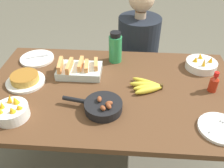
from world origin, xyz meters
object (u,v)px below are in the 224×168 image
object	(u,v)px
hot_sauce_bottle	(214,83)
person_figure	(137,65)
water_bottle	(115,48)
fruit_bowl_mango	(12,111)
empty_plate_far_left	(37,58)
melon_tray	(79,70)
empty_plate_near_front	(220,128)
frittata_plate_center	(25,79)
fruit_bowl_citrus	(201,64)
skillet	(102,106)
banana_bunch	(148,86)

from	to	relation	value
hot_sauce_bottle	person_figure	size ratio (longest dim) A/B	0.11
water_bottle	fruit_bowl_mango	bearing A→B (deg)	-129.87
empty_plate_far_left	person_figure	size ratio (longest dim) A/B	0.20
melon_tray	empty_plate_near_front	bearing A→B (deg)	-28.67
frittata_plate_center	fruit_bowl_mango	size ratio (longest dim) A/B	1.35
water_bottle	person_figure	bearing A→B (deg)	64.52
empty_plate_far_left	fruit_bowl_citrus	size ratio (longest dim) A/B	1.15
melon_tray	fruit_bowl_citrus	xyz separation A→B (m)	(0.79, 0.13, -0.01)
water_bottle	empty_plate_far_left	bearing A→B (deg)	-177.41
fruit_bowl_citrus	person_figure	world-z (taller)	person_figure
empty_plate_far_left	melon_tray	bearing A→B (deg)	-25.46
skillet	fruit_bowl_citrus	distance (m)	0.76
banana_bunch	fruit_bowl_citrus	bearing A→B (deg)	34.68
melon_tray	fruit_bowl_mango	xyz separation A→B (m)	(-0.27, -0.40, 0.00)
hot_sauce_bottle	fruit_bowl_citrus	bearing A→B (deg)	92.64
empty_plate_near_front	fruit_bowl_mango	xyz separation A→B (m)	(-1.04, 0.01, 0.03)
empty_plate_far_left	water_bottle	distance (m)	0.56
fruit_bowl_mango	banana_bunch	bearing A→B (deg)	21.82
melon_tray	fruit_bowl_citrus	world-z (taller)	fruit_bowl_citrus
frittata_plate_center	empty_plate_near_front	xyz separation A→B (m)	(1.08, -0.30, -0.02)
melon_tray	fruit_bowl_citrus	distance (m)	0.80
fruit_bowl_citrus	skillet	bearing A→B (deg)	-143.51
person_figure	hot_sauce_bottle	bearing A→B (deg)	-57.80
fruit_bowl_mango	hot_sauce_bottle	distance (m)	1.11
frittata_plate_center	empty_plate_far_left	distance (m)	0.27
frittata_plate_center	empty_plate_near_front	distance (m)	1.12
melon_tray	empty_plate_far_left	distance (m)	0.37
skillet	person_figure	size ratio (longest dim) A/B	0.29
skillet	person_figure	world-z (taller)	person_figure
empty_plate_far_left	person_figure	world-z (taller)	person_figure
empty_plate_near_front	banana_bunch	bearing A→B (deg)	138.55
empty_plate_near_front	empty_plate_far_left	xyz separation A→B (m)	(-1.09, 0.58, -0.00)
banana_bunch	empty_plate_far_left	distance (m)	0.81
hot_sauce_bottle	skillet	bearing A→B (deg)	-161.29
person_figure	frittata_plate_center	bearing A→B (deg)	-136.83
melon_tray	empty_plate_far_left	bearing A→B (deg)	154.54
water_bottle	hot_sauce_bottle	world-z (taller)	water_bottle
empty_plate_far_left	person_figure	distance (m)	0.86
water_bottle	empty_plate_near_front	bearing A→B (deg)	-47.69
fruit_bowl_citrus	person_figure	size ratio (longest dim) A/B	0.18
banana_bunch	frittata_plate_center	bearing A→B (deg)	179.37
banana_bunch	person_figure	xyz separation A→B (m)	(-0.04, 0.67, -0.28)
banana_bunch	fruit_bowl_mango	world-z (taller)	fruit_bowl_mango
empty_plate_far_left	fruit_bowl_citrus	xyz separation A→B (m)	(1.12, -0.03, 0.02)
fruit_bowl_mango	person_figure	size ratio (longest dim) A/B	0.15
melon_tray	person_figure	distance (m)	0.73
melon_tray	frittata_plate_center	world-z (taller)	melon_tray
frittata_plate_center	person_figure	size ratio (longest dim) A/B	0.20
banana_bunch	empty_plate_far_left	bearing A→B (deg)	159.76
skillet	hot_sauce_bottle	bearing A→B (deg)	-150.56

